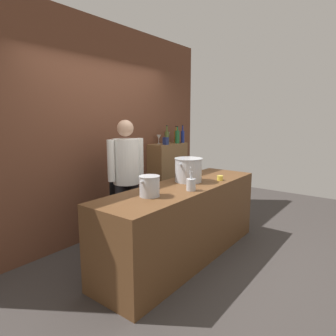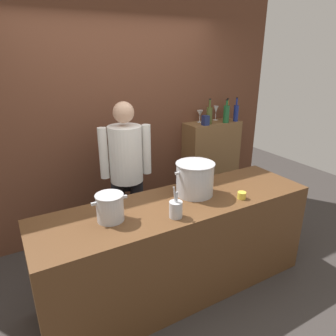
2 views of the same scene
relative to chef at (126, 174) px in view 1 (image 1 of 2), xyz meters
name	(u,v)px [view 1 (image 1 of 2)]	position (x,y,z in m)	size (l,w,h in m)	color
ground_plane	(183,256)	(0.15, -0.80, -0.96)	(8.00, 8.00, 0.00)	#383330
brick_back_panel	(103,131)	(0.15, 0.60, 0.54)	(4.40, 0.10, 3.00)	brown
prep_counter	(183,222)	(0.15, -0.80, -0.51)	(2.45, 0.70, 0.90)	brown
bar_cabinet	(168,178)	(1.40, 0.39, -0.34)	(0.76, 0.32, 1.24)	brown
chef	(126,174)	(0.00, 0.00, 0.00)	(0.52, 0.39, 1.66)	black
stockpot_large	(188,170)	(0.36, -0.73, 0.08)	(0.40, 0.35, 0.29)	#B7BABF
stockpot_small	(150,186)	(-0.46, -0.80, 0.04)	(0.28, 0.21, 0.21)	#B7BABF
utensil_crock	(191,184)	(-0.01, -1.01, 0.00)	(0.10, 0.10, 0.26)	#B7BABF
butter_jar	(220,178)	(0.66, -1.01, -0.03)	(0.07, 0.07, 0.06)	yellow
wine_bottle_olive	(167,137)	(1.29, 0.33, 0.39)	(0.08, 0.08, 0.32)	#475123
wine_bottle_amber	(176,136)	(1.64, 0.38, 0.39)	(0.06, 0.06, 0.30)	#8C5919
wine_bottle_cobalt	(183,136)	(1.70, 0.28, 0.39)	(0.06, 0.06, 0.31)	navy
wine_bottle_green	(177,137)	(1.53, 0.28, 0.39)	(0.08, 0.08, 0.30)	#1E592D
wine_glass_tall	(159,137)	(1.24, 0.46, 0.39)	(0.08, 0.08, 0.16)	silver
wine_glass_short	(168,135)	(1.51, 0.47, 0.41)	(0.07, 0.07, 0.19)	silver
spice_tin_navy	(166,141)	(1.20, 0.28, 0.34)	(0.07, 0.07, 0.12)	navy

